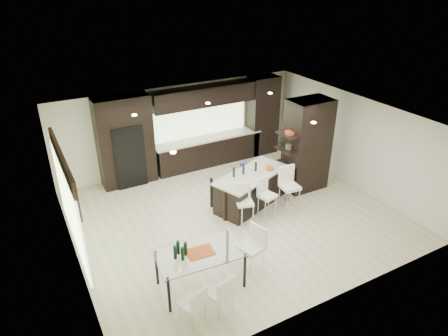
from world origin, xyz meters
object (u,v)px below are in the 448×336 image
floor_vase (289,164)px  kitchen_island (251,189)px  stool_mid (267,203)px  chair_near (219,294)px  dining_table (200,269)px  bench (256,179)px  stool_left (244,209)px  chair_end (251,250)px  stool_right (289,194)px  chair_far (192,306)px

floor_vase → kitchen_island: bearing=-163.8°
stool_mid → chair_near: 3.44m
floor_vase → dining_table: size_ratio=0.76×
bench → chair_near: size_ratio=1.41×
bench → dining_table: size_ratio=0.67×
bench → chair_near: bearing=-115.0°
stool_left → bench: (1.36, 1.59, -0.23)m
bench → chair_end: 3.68m
stool_left → bench: size_ratio=0.78×
stool_right → dining_table: bearing=-152.0°
chair_near → chair_end: bearing=18.3°
kitchen_island → bench: size_ratio=1.89×
bench → chair_end: bearing=-108.8°
chair_near → chair_end: chair_end is taller
stool_left → stool_right: bearing=14.6°
stool_mid → chair_far: size_ratio=1.15×
stool_left → chair_end: stool_left is taller
stool_mid → stool_right: size_ratio=0.87×
chair_near → stool_right: bearing=18.7°
bench → chair_end: size_ratio=1.31×
kitchen_island → floor_vase: (1.62, 0.47, 0.20)m
bench → chair_near: 5.05m
dining_table → stool_mid: bearing=33.0°
kitchen_island → chair_end: kitchen_island is taller
stool_mid → floor_vase: size_ratio=0.68×
chair_near → floor_vase: bearing=24.4°
chair_end → stool_right: bearing=-71.4°
stool_left → floor_vase: bearing=44.3°
stool_left → chair_far: 3.32m
stool_left → stool_mid: 0.69m
floor_vase → chair_near: size_ratio=1.59×
stool_right → bench: size_ratio=0.88×
chair_end → bench: bearing=-50.0°
kitchen_island → stool_left: bearing=-152.1°
dining_table → stool_left: bearing=40.9°
dining_table → chair_near: 0.80m
chair_far → bench: bearing=24.1°
chair_near → chair_far: chair_near is taller
stool_left → dining_table: size_ratio=0.52×
chair_end → floor_vase: bearing=-63.8°
stool_left → stool_mid: stool_left is taller
stool_mid → stool_right: stool_right is taller
dining_table → chair_far: 0.96m
stool_left → stool_mid: bearing=16.0°
floor_vase → chair_far: floor_vase is taller
stool_left → floor_vase: (2.30, 1.25, 0.21)m
kitchen_island → chair_far: size_ratio=2.86×
chair_end → stool_left: bearing=-41.8°
bench → dining_table: bearing=-121.7°
floor_vase → stool_right: bearing=-126.0°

